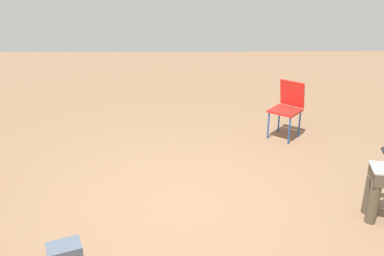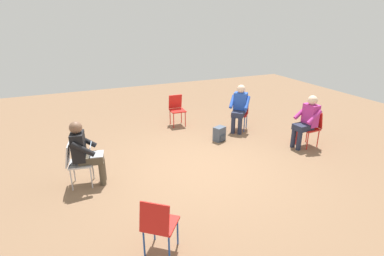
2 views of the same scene
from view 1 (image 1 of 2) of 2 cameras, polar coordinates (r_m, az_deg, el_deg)
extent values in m
plane|color=brown|center=(4.80, -1.27, -10.49)|extent=(15.87, 15.87, 0.00)
cube|color=red|center=(6.47, 12.32, 2.29)|extent=(0.56, 0.56, 0.03)
cylinder|color=#1E4799|center=(6.34, 12.83, -0.37)|extent=(0.02, 0.02, 0.42)
cylinder|color=#1E4799|center=(6.48, 10.14, 0.35)|extent=(0.02, 0.02, 0.42)
cylinder|color=#1E4799|center=(6.63, 14.13, 0.53)|extent=(0.02, 0.02, 0.42)
cylinder|color=#1E4799|center=(6.76, 11.53, 1.20)|extent=(0.02, 0.02, 0.42)
cube|color=red|center=(6.57, 13.22, 4.49)|extent=(0.35, 0.31, 0.40)
cylinder|color=#4C4233|center=(4.81, 22.99, -9.23)|extent=(0.11, 0.11, 0.45)
cylinder|color=#4C4233|center=(4.96, 22.57, -8.16)|extent=(0.11, 0.11, 0.45)
cube|color=#9EA0A5|center=(4.74, 24.10, -4.92)|extent=(0.27, 0.33, 0.02)
camera|label=2|loc=(9.29, 15.19, 23.89)|focal=28.00mm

